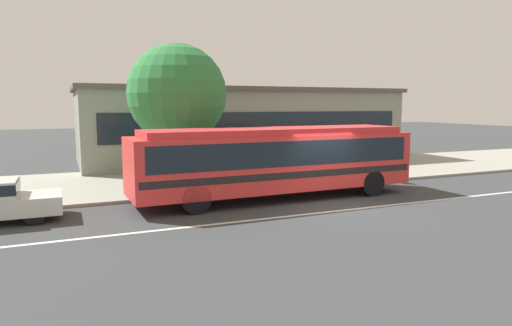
% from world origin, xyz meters
% --- Properties ---
extents(ground_plane, '(120.00, 120.00, 0.00)m').
position_xyz_m(ground_plane, '(0.00, 0.00, 0.00)').
color(ground_plane, '#363A3C').
extents(sidewalk_slab, '(60.00, 8.00, 0.12)m').
position_xyz_m(sidewalk_slab, '(0.00, 7.17, 0.06)').
color(sidewalk_slab, gray).
rests_on(sidewalk_slab, ground_plane).
extents(lane_stripe_center, '(56.00, 0.16, 0.01)m').
position_xyz_m(lane_stripe_center, '(0.00, -0.80, 0.00)').
color(lane_stripe_center, silver).
rests_on(lane_stripe_center, ground_plane).
extents(transit_bus, '(10.82, 2.72, 2.67)m').
position_xyz_m(transit_bus, '(-1.42, 1.82, 1.56)').
color(transit_bus, red).
rests_on(transit_bus, ground_plane).
extents(pedestrian_waiting_near_sign, '(0.47, 0.47, 1.67)m').
position_xyz_m(pedestrian_waiting_near_sign, '(-1.02, 3.62, 1.09)').
color(pedestrian_waiting_near_sign, '#2F2B32').
rests_on(pedestrian_waiting_near_sign, sidewalk_slab).
extents(pedestrian_walking_along_curb, '(0.44, 0.44, 1.79)m').
position_xyz_m(pedestrian_walking_along_curb, '(1.40, 4.90, 1.18)').
color(pedestrian_walking_along_curb, '#272249').
rests_on(pedestrian_walking_along_curb, sidewalk_slab).
extents(pedestrian_standing_by_tree, '(0.45, 0.45, 1.75)m').
position_xyz_m(pedestrian_standing_by_tree, '(-2.21, 4.85, 1.15)').
color(pedestrian_standing_by_tree, '#756E50').
rests_on(pedestrian_standing_by_tree, sidewalk_slab).
extents(bus_stop_sign, '(0.08, 0.44, 2.48)m').
position_xyz_m(bus_stop_sign, '(3.88, 3.91, 1.71)').
color(bus_stop_sign, gray).
rests_on(bus_stop_sign, sidewalk_slab).
extents(street_tree_near_stop, '(4.18, 4.18, 5.95)m').
position_xyz_m(street_tree_near_stop, '(-4.20, 5.66, 3.98)').
color(street_tree_near_stop, brown).
rests_on(street_tree_near_stop, sidewalk_slab).
extents(station_building, '(19.60, 8.94, 4.53)m').
position_xyz_m(station_building, '(1.63, 13.89, 2.27)').
color(station_building, gray).
rests_on(station_building, ground_plane).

